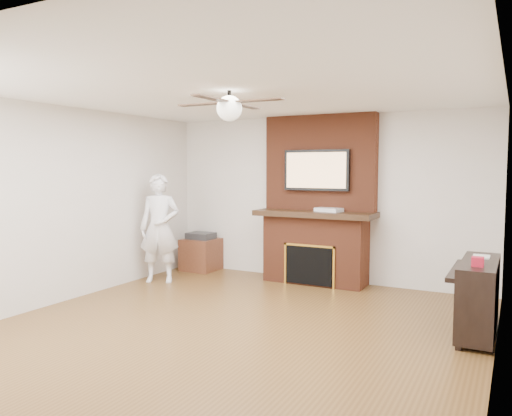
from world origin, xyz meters
The scene contains 12 objects.
room_shell centered at (0.00, 0.00, 1.25)m, with size 5.36×5.86×2.86m.
fireplace centered at (0.00, 2.55, 1.00)m, with size 1.78×0.64×2.50m.
tv centered at (0.00, 2.50, 1.68)m, with size 1.00×0.08×0.60m.
ceiling_fan centered at (0.00, 0.00, 2.33)m, with size 1.21×1.21×0.31m.
person centered at (-2.10, 1.48, 0.81)m, with size 0.60×0.40×1.63m, color white.
side_table centered at (-2.04, 2.48, 0.29)m, with size 0.55×0.55×0.63m.
piano centered at (2.31, 1.07, 0.41)m, with size 0.44×1.18×0.86m.
cable_box centered at (0.22, 2.45, 1.11)m, with size 0.38×0.22×0.05m, color silver.
candle_orange centered at (-0.12, 2.33, 0.05)m, with size 0.07×0.07×0.11m, color orange.
candle_green centered at (0.06, 2.38, 0.05)m, with size 0.08×0.08×0.09m, color #438936.
candle_cream centered at (0.13, 2.39, 0.05)m, with size 0.08×0.08×0.11m, color beige.
candle_blue centered at (0.23, 2.36, 0.04)m, with size 0.06×0.06×0.08m, color teal.
Camera 1 is at (2.63, -4.42, 1.72)m, focal length 35.00 mm.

